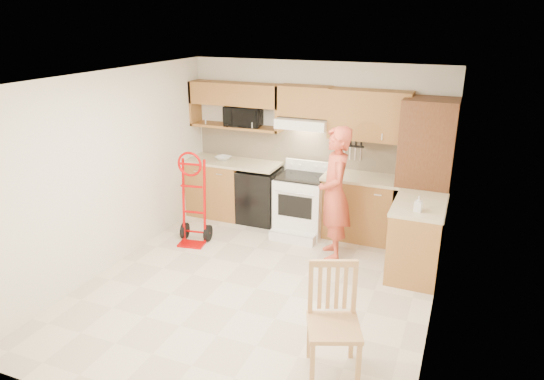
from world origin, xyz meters
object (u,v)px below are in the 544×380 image
Objects in this scene: microwave at (244,116)px; dining_chair at (334,323)px; range at (300,200)px; hand_truck at (192,203)px; person at (335,194)px.

microwave is 0.54× the size of dining_chair.
hand_truck reaches higher than range.
hand_truck is (-1.97, -0.35, -0.29)m from person.
microwave is 0.31× the size of person.
microwave reaches higher than dining_chair.
person is at bearing -39.71° from range.
range is 0.86× the size of hand_truck.
hand_truck is at bearing 121.90° from dining_chair.
microwave reaches higher than hand_truck.
dining_chair is at bearing -65.30° from range.
hand_truck is (-1.32, -0.89, 0.09)m from range.
range is 1.59m from hand_truck.
hand_truck reaches higher than dining_chair.
dining_chair is at bearing -7.63° from person.
person is 2.37m from dining_chair.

